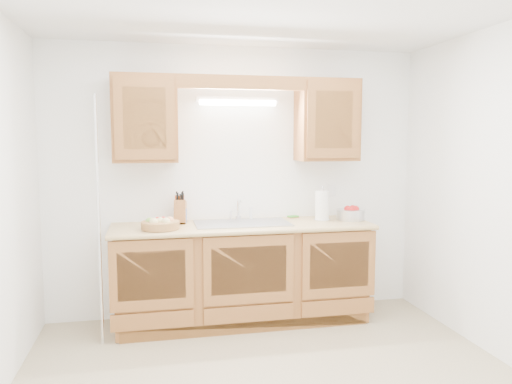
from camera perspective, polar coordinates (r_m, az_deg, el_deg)
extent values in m
plane|color=tan|center=(3.62, 2.12, -21.09)|extent=(3.50, 3.50, 0.00)
plane|color=white|center=(3.33, 2.30, 20.81)|extent=(3.50, 3.50, 0.00)
cube|color=white|center=(4.71, -2.24, 1.17)|extent=(3.50, 0.02, 2.50)
cube|color=white|center=(1.85, 13.66, -6.70)|extent=(3.50, 0.02, 2.50)
cube|color=white|center=(4.04, 27.03, -0.31)|extent=(0.02, 3.00, 2.50)
cube|color=#975A2C|center=(4.56, -1.56, -9.35)|extent=(2.20, 0.60, 0.86)
cube|color=tan|center=(4.45, -1.54, -3.93)|extent=(2.30, 0.63, 0.04)
cube|color=#975A2C|center=(4.46, -12.58, 8.15)|extent=(0.55, 0.33, 0.75)
cube|color=#975A2C|center=(4.75, 8.10, 8.10)|extent=(0.55, 0.33, 0.75)
cube|color=#975A2C|center=(4.41, -1.60, 12.42)|extent=(2.20, 0.05, 0.12)
cylinder|color=white|center=(4.60, -2.07, 10.15)|extent=(0.70, 0.05, 0.05)
cube|color=white|center=(4.64, -2.13, 10.50)|extent=(0.76, 0.06, 0.05)
cube|color=#9E9EA3|center=(4.46, -1.59, -3.59)|extent=(0.84, 0.46, 0.01)
cube|color=#9E9EA3|center=(4.45, -4.26, -4.73)|extent=(0.39, 0.40, 0.16)
cube|color=#9E9EA3|center=(4.52, 1.05, -4.54)|extent=(0.39, 0.40, 0.16)
cylinder|color=silver|center=(4.65, -2.03, -2.98)|extent=(0.06, 0.06, 0.04)
cylinder|color=silver|center=(4.64, -2.03, -2.01)|extent=(0.02, 0.02, 0.16)
cylinder|color=silver|center=(4.58, -1.93, -0.98)|extent=(0.02, 0.12, 0.02)
cylinder|color=white|center=(4.67, -0.58, -2.45)|extent=(0.03, 0.03, 0.12)
cylinder|color=silver|center=(4.13, -17.52, -3.30)|extent=(0.03, 0.03, 2.00)
cube|color=white|center=(4.96, 8.67, 0.19)|extent=(0.08, 0.01, 0.12)
cylinder|color=#B17947|center=(4.26, -10.88, -3.73)|extent=(0.35, 0.35, 0.06)
sphere|color=#D8C67F|center=(4.22, -11.60, -3.44)|extent=(0.08, 0.08, 0.08)
sphere|color=#D8C67F|center=(4.21, -10.28, -3.43)|extent=(0.08, 0.08, 0.08)
sphere|color=tan|center=(4.29, -9.83, -3.26)|extent=(0.07, 0.07, 0.07)
sphere|color=red|center=(4.31, -11.14, -3.27)|extent=(0.07, 0.07, 0.07)
sphere|color=#72A53F|center=(4.28, -12.08, -3.34)|extent=(0.07, 0.07, 0.07)
sphere|color=#D8C67F|center=(4.25, -10.89, -3.37)|extent=(0.08, 0.08, 0.08)
sphere|color=red|center=(4.33, -10.56, -3.21)|extent=(0.07, 0.07, 0.07)
cube|color=#975A2C|center=(4.52, -8.66, -2.28)|extent=(0.13, 0.18, 0.23)
cylinder|color=black|center=(4.48, -9.02, -0.81)|extent=(0.02, 0.04, 0.08)
cylinder|color=black|center=(4.48, -8.67, -0.75)|extent=(0.02, 0.04, 0.08)
cylinder|color=black|center=(4.49, -8.32, -0.69)|extent=(0.02, 0.04, 0.08)
cylinder|color=black|center=(4.52, -8.93, -0.60)|extent=(0.02, 0.04, 0.08)
cylinder|color=black|center=(4.52, -8.46, -0.54)|extent=(0.02, 0.04, 0.08)
cylinder|color=black|center=(4.54, -9.07, -0.46)|extent=(0.02, 0.04, 0.08)
cylinder|color=black|center=(4.55, -8.37, -0.39)|extent=(0.02, 0.04, 0.08)
cylinder|color=#D24C0B|center=(4.58, -8.71, -1.88)|extent=(0.11, 0.11, 0.25)
cylinder|color=white|center=(4.56, -8.73, -0.26)|extent=(0.09, 0.09, 0.01)
imported|color=blue|center=(4.54, -8.67, -2.28)|extent=(0.12, 0.12, 0.20)
cube|color=#CC333F|center=(4.81, 4.26, -2.91)|extent=(0.11, 0.09, 0.01)
cube|color=green|center=(4.81, 4.26, -2.81)|extent=(0.11, 0.09, 0.02)
cylinder|color=silver|center=(4.68, 7.55, -3.18)|extent=(0.16, 0.16, 0.01)
cylinder|color=silver|center=(4.65, 7.58, -1.33)|extent=(0.02, 0.02, 0.31)
cylinder|color=white|center=(4.66, 7.57, -1.51)|extent=(0.15, 0.15, 0.26)
sphere|color=silver|center=(4.64, 7.60, 0.58)|extent=(0.02, 0.02, 0.02)
cylinder|color=silver|center=(4.75, 10.76, -2.54)|extent=(0.35, 0.35, 0.10)
sphere|color=red|center=(4.73, 10.43, -1.96)|extent=(0.07, 0.07, 0.07)
sphere|color=red|center=(4.77, 11.01, -1.90)|extent=(0.07, 0.07, 0.07)
sphere|color=red|center=(4.71, 10.91, -1.99)|extent=(0.07, 0.07, 0.07)
sphere|color=red|center=(4.74, 11.31, -1.96)|extent=(0.07, 0.07, 0.07)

